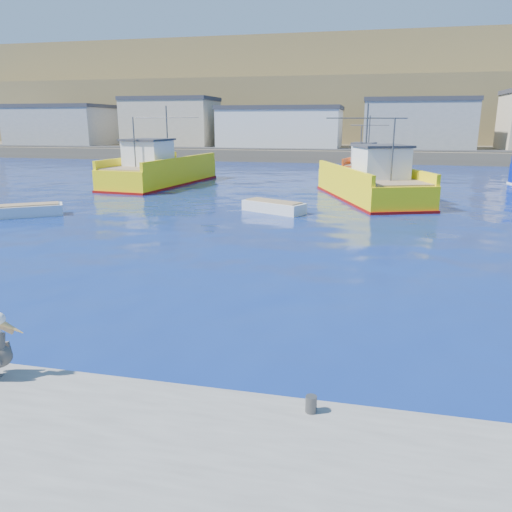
# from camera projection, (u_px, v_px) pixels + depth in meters

# --- Properties ---
(ground) EXTENTS (260.00, 260.00, 0.00)m
(ground) POSITION_uv_depth(u_px,v_px,m) (208.00, 341.00, 12.60)
(ground) COLOR navy
(ground) RESTS_ON ground
(dock_bollards) EXTENTS (36.20, 0.20, 0.30)m
(dock_bollards) POSITION_uv_depth(u_px,v_px,m) (180.00, 388.00, 9.10)
(dock_bollards) COLOR #4C4C4C
(dock_bollards) RESTS_ON dock
(far_shore) EXTENTS (200.00, 81.00, 24.00)m
(far_shore) POSITION_uv_depth(u_px,v_px,m) (357.00, 106.00, 113.09)
(far_shore) COLOR brown
(far_shore) RESTS_ON ground
(trawler_yellow_a) EXTENTS (6.30, 14.07, 6.81)m
(trawler_yellow_a) POSITION_uv_depth(u_px,v_px,m) (160.00, 171.00, 43.78)
(trawler_yellow_a) COLOR yellow
(trawler_yellow_a) RESTS_ON ground
(trawler_yellow_b) EXTENTS (8.51, 13.44, 6.69)m
(trawler_yellow_b) POSITION_uv_depth(u_px,v_px,m) (371.00, 184.00, 35.31)
(trawler_yellow_b) COLOR yellow
(trawler_yellow_b) RESTS_ON ground
(boat_orange) EXTENTS (4.74, 8.36, 6.02)m
(boat_orange) POSITION_uv_depth(u_px,v_px,m) (365.00, 164.00, 53.23)
(boat_orange) COLOR #E0450D
(boat_orange) RESTS_ON ground
(skiff_left) EXTENTS (4.08, 3.41, 0.87)m
(skiff_left) POSITION_uv_depth(u_px,v_px,m) (26.00, 212.00, 29.20)
(skiff_left) COLOR silver
(skiff_left) RESTS_ON ground
(skiff_mid) EXTENTS (4.17, 3.00, 0.86)m
(skiff_mid) POSITION_uv_depth(u_px,v_px,m) (274.00, 208.00, 30.53)
(skiff_mid) COLOR silver
(skiff_mid) RESTS_ON ground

